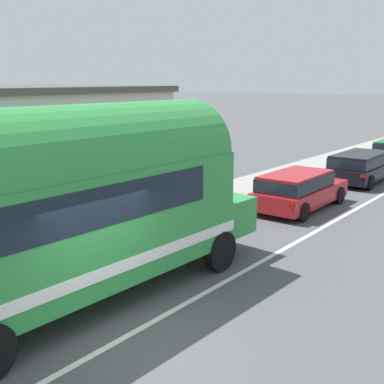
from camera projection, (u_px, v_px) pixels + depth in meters
name	position (u px, v px, depth m)	size (l,w,h in m)	color
ground_plane	(123.00, 338.00, 9.06)	(300.00, 300.00, 0.00)	#4C4C4F
lane_markings	(317.00, 201.00, 19.27)	(3.66, 80.00, 0.01)	silver
sidewalk_slab	(219.00, 197.00, 19.65)	(2.65, 90.00, 0.15)	gray
painted_bus	(48.00, 202.00, 9.52)	(2.80, 10.62, 4.12)	#2D8C3D
car_lead	(298.00, 188.00, 17.89)	(1.92, 4.50, 1.37)	#A5191E
car_second	(361.00, 165.00, 22.62)	(2.00, 4.68, 1.37)	black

